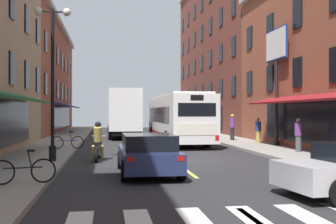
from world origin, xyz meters
The scene contains 17 objects.
ground_plane centered at (0.00, 0.00, -0.05)m, with size 34.80×80.00×0.10m, color #28282B.
lane_centre_dashes centered at (0.00, -0.25, 0.00)m, with size 0.14×73.90×0.01m.
crosswalk_near centered at (0.00, -10.00, 0.00)m, with size 7.10×2.80×0.01m.
sidewalk_left centered at (-5.90, 0.00, 0.07)m, with size 3.00×80.00×0.14m, color gray.
sidewalk_right centered at (5.90, 0.00, 0.07)m, with size 3.00×80.00×0.14m, color gray.
billboard_sign centered at (7.05, 5.89, 5.33)m, with size 0.40×2.90×6.81m.
transit_bus centered at (1.89, 10.20, 1.68)m, with size 2.71×11.90×3.20m.
box_truck centered at (-1.42, 15.72, 1.95)m, with size 2.51×7.41×3.80m.
sedan_near centered at (-1.69, 25.25, 0.69)m, with size 1.99×4.59×1.34m.
sedan_mid centered at (-1.43, -3.59, 0.68)m, with size 1.94×4.36×1.33m.
motorcycle_rider centered at (-3.15, 0.56, 0.71)m, with size 0.62×2.07×1.66m.
bicycle_near centered at (-4.84, 5.13, 0.50)m, with size 1.71×0.48×0.91m.
bicycle_mid centered at (-5.00, -5.78, 0.50)m, with size 1.69×0.52×0.91m.
pedestrian_mid centered at (6.53, 7.50, 0.95)m, with size 0.36×0.36×1.58m.
pedestrian_far centered at (5.79, 10.51, 1.07)m, with size 0.36×0.36×1.79m.
pedestrian_rear centered at (6.43, 1.76, 0.97)m, with size 0.36×0.36×1.63m.
street_lamp_twin centered at (-4.90, -0.47, 3.46)m, with size 1.42×0.32×6.04m.
Camera 1 is at (-2.79, -17.42, 2.05)m, focal length 44.77 mm.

